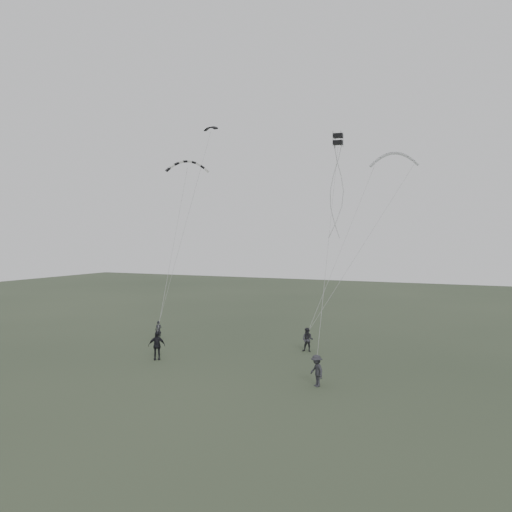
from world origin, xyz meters
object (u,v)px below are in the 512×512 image
at_px(kite_box, 338,139).
at_px(flyer_right, 308,340).
at_px(flyer_center, 157,346).
at_px(kite_striped, 187,161).
at_px(flyer_far, 317,371).
at_px(flyer_left, 158,330).
at_px(kite_dark_small, 211,127).
at_px(kite_pale_large, 394,153).

bearing_deg(kite_box, flyer_right, 123.95).
relative_size(flyer_center, kite_striped, 0.58).
relative_size(flyer_center, kite_box, 2.84).
xyz_separation_m(flyer_right, flyer_far, (3.24, -8.18, 0.01)).
relative_size(flyer_far, kite_box, 2.61).
bearing_deg(flyer_center, flyer_far, -39.74).
xyz_separation_m(flyer_left, kite_box, (16.34, -3.38, 14.10)).
relative_size(kite_dark_small, kite_pale_large, 0.33).
xyz_separation_m(flyer_left, kite_dark_small, (3.07, 3.65, 17.49)).
bearing_deg(flyer_right, flyer_left, -179.92).
relative_size(flyer_right, flyer_center, 0.91).
bearing_deg(kite_dark_small, flyer_left, -116.09).
xyz_separation_m(flyer_right, kite_pale_large, (4.73, 9.51, 15.04)).
relative_size(flyer_left, flyer_far, 0.83).
bearing_deg(flyer_right, kite_dark_small, 160.44).
height_order(flyer_left, kite_striped, kite_striped).
xyz_separation_m(kite_pale_large, kite_box, (-1.44, -13.46, -1.08)).
bearing_deg(kite_dark_small, flyer_right, -3.18).
bearing_deg(kite_box, kite_striped, 162.00).
relative_size(flyer_far, kite_dark_small, 1.34).
distance_m(flyer_right, kite_box, 14.88).
bearing_deg(flyer_left, kite_striped, -24.20).
relative_size(flyer_right, kite_dark_small, 1.32).
relative_size(flyer_left, kite_box, 2.16).
relative_size(flyer_far, kite_striped, 0.53).
distance_m(flyer_center, kite_pale_large, 25.89).
bearing_deg(flyer_far, kite_pale_large, 128.26).
bearing_deg(kite_box, flyer_far, -96.50).
relative_size(flyer_left, flyer_right, 0.84).
bearing_deg(kite_striped, flyer_far, -62.29).
distance_m(kite_dark_small, kite_box, 15.40).
bearing_deg(kite_striped, flyer_center, -114.95).
relative_size(flyer_center, kite_dark_small, 1.45).
height_order(flyer_far, kite_pale_large, kite_pale_large).
xyz_separation_m(flyer_right, kite_striped, (-9.75, -1.13, 13.77)).
height_order(flyer_left, kite_box, kite_box).
bearing_deg(kite_pale_large, flyer_right, -126.28).
bearing_deg(flyer_left, flyer_far, -39.57).
height_order(flyer_right, flyer_center, flyer_center).
height_order(flyer_right, kite_box, kite_box).
bearing_deg(kite_striped, kite_pale_large, 2.48).
height_order(flyer_center, kite_striped, kite_striped).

